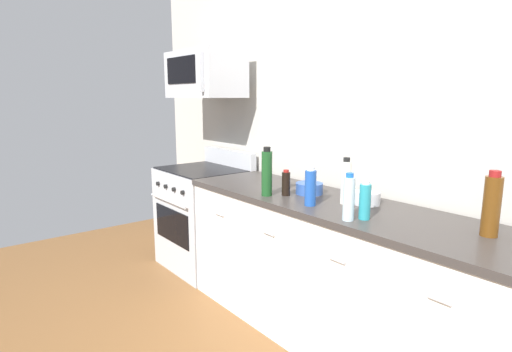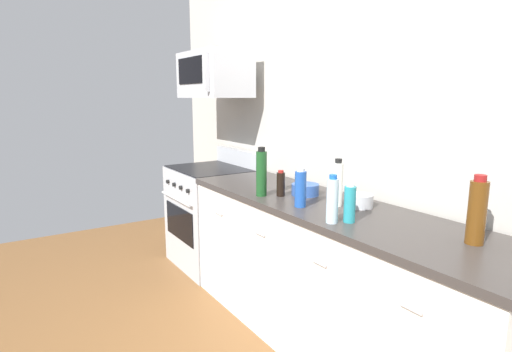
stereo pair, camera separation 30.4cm
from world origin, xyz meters
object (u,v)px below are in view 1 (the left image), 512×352
object	(u,v)px
bottle_dish_soap	(365,201)
bottle_soy_sauce_dark	(286,183)
microwave	(205,74)
bowl_blue_mixing	(309,188)
bottle_vinegar_white	(346,182)
bowl_steel_prep	(367,198)
bottle_soda_blue	(310,187)
range_oven	(204,217)
bottle_water_clear	(349,198)
bottle_wine_amber	(492,205)
bottle_wine_green	(267,173)

from	to	relation	value
bottle_dish_soap	bottle_soy_sauce_dark	bearing A→B (deg)	176.33
bottle_dish_soap	microwave	bearing A→B (deg)	173.97
bottle_soy_sauce_dark	bowl_blue_mixing	size ratio (longest dim) A/B	0.94
bottle_vinegar_white	bowl_steel_prep	world-z (taller)	bottle_vinegar_white
bottle_soda_blue	bottle_dish_soap	xyz separation A→B (m)	(0.38, 0.02, -0.01)
range_oven	bottle_soda_blue	xyz separation A→B (m)	(1.50, -0.17, 0.56)
bowl_steel_prep	range_oven	bearing A→B (deg)	-176.14
bottle_water_clear	bottle_vinegar_white	bearing A→B (deg)	131.92
bottle_soda_blue	bottle_vinegar_white	size ratio (longest dim) A/B	0.82
microwave	bowl_blue_mixing	bearing A→B (deg)	-0.11
bottle_wine_amber	bottle_water_clear	bearing A→B (deg)	-151.24
bottle_water_clear	bottle_vinegar_white	distance (m)	0.35
bottle_wine_amber	bottle_dish_soap	distance (m)	0.58
bottle_soy_sauce_dark	bowl_blue_mixing	xyz separation A→B (m)	(0.06, 0.15, -0.04)
microwave	bottle_wine_amber	world-z (taller)	microwave
bottle_dish_soap	bottle_water_clear	xyz separation A→B (m)	(-0.04, -0.08, 0.02)
bottle_soy_sauce_dark	bowl_steel_prep	xyz separation A→B (m)	(0.47, 0.23, -0.04)
bottle_vinegar_white	bottle_water_clear	bearing A→B (deg)	-48.08
microwave	bowl_blue_mixing	size ratio (longest dim) A/B	4.12
range_oven	bowl_blue_mixing	xyz separation A→B (m)	(1.29, 0.04, 0.49)
bottle_soy_sauce_dark	bottle_dish_soap	size ratio (longest dim) A/B	0.82
bottle_dish_soap	bowl_blue_mixing	size ratio (longest dim) A/B	1.15
bottle_water_clear	bowl_steel_prep	size ratio (longest dim) A/B	1.56
range_oven	bottle_soy_sauce_dark	world-z (taller)	bottle_soy_sauce_dark
bottle_dish_soap	bowl_steel_prep	xyz separation A→B (m)	(-0.19, 0.27, -0.06)
bottle_vinegar_white	bowl_steel_prep	size ratio (longest dim) A/B	1.75
range_oven	microwave	bearing A→B (deg)	89.71
microwave	bottle_wine_amber	distance (m)	2.51
bottle_soda_blue	bowl_steel_prep	size ratio (longest dim) A/B	1.44
microwave	bottle_vinegar_white	size ratio (longest dim) A/B	2.63
bottle_water_clear	bowl_blue_mixing	bearing A→B (deg)	153.18
bottle_vinegar_white	bottle_dish_soap	bearing A→B (deg)	-32.84
bottle_wine_green	bowl_blue_mixing	size ratio (longest dim) A/B	1.78
bottle_water_clear	bottle_soy_sauce_dark	bearing A→B (deg)	168.48
bottle_soda_blue	bottle_soy_sauce_dark	bearing A→B (deg)	167.53
range_oven	bottle_water_clear	world-z (taller)	bottle_water_clear
microwave	bottle_wine_green	size ratio (longest dim) A/B	2.32
range_oven	bottle_soda_blue	world-z (taller)	bottle_soda_blue
bottle_water_clear	bowl_steel_prep	xyz separation A→B (m)	(-0.14, 0.35, -0.08)
bottle_dish_soap	bottle_water_clear	bearing A→B (deg)	-115.85
bottle_wine_amber	bottle_water_clear	size ratio (longest dim) A/B	1.23
range_oven	bottle_soy_sauce_dark	size ratio (longest dim) A/B	6.27
bottle_soda_blue	bottle_wine_green	distance (m)	0.36
bowl_blue_mixing	bottle_dish_soap	bearing A→B (deg)	-18.28
bottle_vinegar_white	bowl_blue_mixing	size ratio (longest dim) A/B	1.57
bottle_vinegar_white	bottle_wine_green	bearing A→B (deg)	-152.69
range_oven	bowl_blue_mixing	world-z (taller)	range_oven
bottle_wine_amber	bowl_blue_mixing	xyz separation A→B (m)	(-1.12, -0.03, -0.11)
bottle_wine_green	bottle_vinegar_white	xyz separation A→B (m)	(0.46, 0.24, -0.02)
bottle_soda_blue	range_oven	bearing A→B (deg)	173.42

